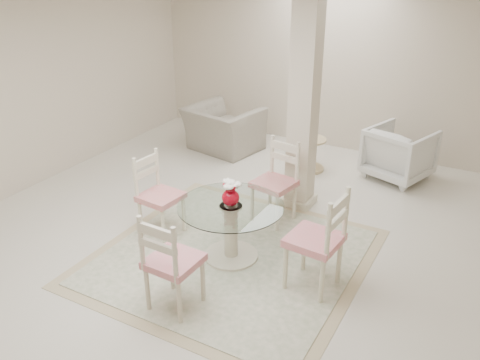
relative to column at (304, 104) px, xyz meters
The scene contains 13 objects.
ground 1.94m from the column, 111.04° to the right, with size 7.00×7.00×0.00m, color silver.
room_shell 1.48m from the column, 111.04° to the right, with size 6.02×7.02×2.71m.
column is the anchor object (origin of this frame).
area_rug 2.04m from the column, 95.59° to the right, with size 2.77×2.77×0.02m.
dining_table 1.84m from the column, 95.59° to the right, with size 1.12×1.12×0.64m.
red_vase 1.63m from the column, 95.55° to the right, with size 0.21×0.20×0.28m.
dining_chair_east 1.95m from the column, 61.02° to the right, with size 0.52×0.52×1.19m.
dining_chair_north 0.92m from the column, 99.62° to the right, with size 0.52×0.52×1.12m.
dining_chair_west 2.03m from the column, 128.51° to the right, with size 0.47×0.47×1.07m.
dining_chair_south 2.67m from the column, 94.55° to the right, with size 0.46×0.46×1.11m.
recliner_taupe 2.39m from the column, 147.36° to the left, with size 1.10×0.96×0.72m, color gray.
armchair_white 1.97m from the column, 57.28° to the left, with size 0.81×0.83×0.76m, color white.
side_table 1.60m from the column, 105.31° to the left, with size 0.47×0.47×0.49m.
Camera 1 is at (2.68, -4.25, 3.12)m, focal length 38.00 mm.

